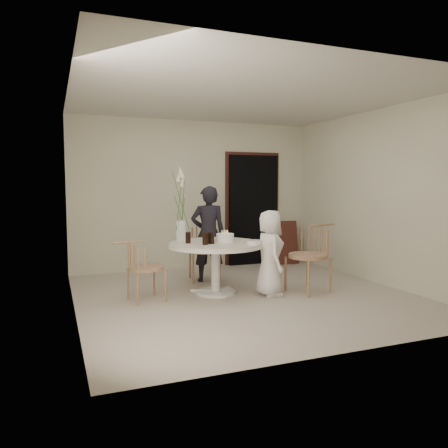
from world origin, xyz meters
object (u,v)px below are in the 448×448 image
object	(u,v)px
table	(215,250)
chair_right	(315,248)
chair_far	(203,243)
flower_vase	(181,214)
chair_left	(138,262)
birthday_cake	(225,238)
girl	(208,234)
boy	(270,253)

from	to	relation	value
table	chair_right	size ratio (longest dim) A/B	1.37
chair_far	flower_vase	xyz separation A→B (m)	(-0.54, -0.61, 0.53)
chair_right	chair_left	world-z (taller)	chair_right
chair_far	chair_left	distance (m)	1.63
chair_far	flower_vase	world-z (taller)	flower_vase
chair_right	chair_left	bearing A→B (deg)	-111.55
chair_far	birthday_cake	distance (m)	1.02
girl	chair_left	bearing A→B (deg)	43.26
girl	flower_vase	xyz separation A→B (m)	(-0.56, -0.40, 0.36)
chair_right	chair_left	xyz separation A→B (m)	(-2.49, 0.33, -0.10)
table	boy	size ratio (longest dim) A/B	1.12
chair_far	flower_vase	bearing A→B (deg)	-121.78
table	birthday_cake	bearing A→B (deg)	-1.27
birthday_cake	chair_far	bearing A→B (deg)	89.32
table	chair_left	size ratio (longest dim) A/B	1.63
boy	girl	bearing A→B (deg)	33.52
boy	table	bearing A→B (deg)	71.66
flower_vase	chair_left	bearing A→B (deg)	-148.90
chair_far	birthday_cake	bearing A→B (deg)	-80.63
chair_left	flower_vase	distance (m)	1.02
table	birthday_cake	distance (m)	0.23
chair_far	table	bearing A→B (deg)	-88.89
flower_vase	chair_far	bearing A→B (deg)	48.17
chair_left	flower_vase	world-z (taller)	flower_vase
chair_right	flower_vase	distance (m)	2.00
flower_vase	chair_right	bearing A→B (deg)	-23.19
birthday_cake	girl	bearing A→B (deg)	87.95
chair_far	girl	bearing A→B (deg)	-75.26
girl	boy	world-z (taller)	girl
flower_vase	birthday_cake	bearing A→B (deg)	-36.75
chair_left	boy	bearing A→B (deg)	-110.42
girl	boy	bearing A→B (deg)	123.02
flower_vase	boy	bearing A→B (deg)	-35.89
chair_left	girl	bearing A→B (deg)	-66.62
table	chair_far	world-z (taller)	chair_far
chair_far	boy	world-z (taller)	boy
chair_far	chair_right	bearing A→B (deg)	-37.79
table	chair_left	distance (m)	1.10
chair_right	girl	distance (m)	1.69
boy	birthday_cake	distance (m)	0.67
chair_far	girl	xyz separation A→B (m)	(0.02, -0.20, 0.17)
chair_right	flower_vase	size ratio (longest dim) A/B	0.89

